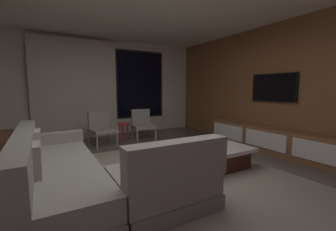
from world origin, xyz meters
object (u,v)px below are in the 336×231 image
object	(u,v)px
coffee_table	(208,155)
mounted_tv	(273,88)
accent_chair_by_curtain	(101,127)
media_console	(273,141)
sectional_couch	(84,176)
accent_chair_near_window	(142,123)
book_stack_on_coffee_table	(203,144)
side_stool	(124,127)

from	to	relation	value
coffee_table	mounted_tv	size ratio (longest dim) A/B	1.13
accent_chair_by_curtain	media_console	xyz separation A→B (m)	(2.94, -2.44, -0.18)
sectional_couch	media_console	distance (m)	3.74
accent_chair_near_window	book_stack_on_coffee_table	bearing A→B (deg)	-90.36
coffee_table	book_stack_on_coffee_table	world-z (taller)	book_stack_on_coffee_table
coffee_table	book_stack_on_coffee_table	distance (m)	0.31
sectional_couch	accent_chair_near_window	world-z (taller)	sectional_couch
sectional_couch	media_console	xyz separation A→B (m)	(3.74, 0.11, -0.04)
sectional_couch	coffee_table	xyz separation A→B (m)	(2.06, 0.20, -0.10)
coffee_table	media_console	size ratio (longest dim) A/B	0.37
coffee_table	book_stack_on_coffee_table	bearing A→B (deg)	-151.21
book_stack_on_coffee_table	side_stool	size ratio (longest dim) A/B	0.63
sectional_couch	accent_chair_near_window	xyz separation A→B (m)	(1.89, 2.63, 0.14)
coffee_table	side_stool	world-z (taller)	side_stool
book_stack_on_coffee_table	side_stool	distance (m)	2.58
book_stack_on_coffee_table	sectional_couch	bearing A→B (deg)	-177.15
mounted_tv	sectional_couch	bearing A→B (deg)	-175.47
coffee_table	accent_chair_near_window	world-z (taller)	accent_chair_near_window
sectional_couch	accent_chair_near_window	distance (m)	3.24
accent_chair_near_window	sectional_couch	bearing A→B (deg)	-125.74
coffee_table	accent_chair_by_curtain	size ratio (longest dim) A/B	1.49
sectional_couch	media_console	bearing A→B (deg)	1.72
accent_chair_by_curtain	book_stack_on_coffee_table	bearing A→B (deg)	-66.39
accent_chair_near_window	media_console	distance (m)	3.13
book_stack_on_coffee_table	accent_chair_by_curtain	xyz separation A→B (m)	(-1.07, 2.46, 0.02)
accent_chair_near_window	side_stool	world-z (taller)	accent_chair_near_window
accent_chair_near_window	media_console	bearing A→B (deg)	-53.68
mounted_tv	book_stack_on_coffee_table	bearing A→B (deg)	-173.94
sectional_couch	accent_chair_by_curtain	world-z (taller)	sectional_couch
book_stack_on_coffee_table	accent_chair_near_window	distance (m)	2.54
side_stool	mounted_tv	distance (m)	3.58
sectional_couch	media_console	world-z (taller)	sectional_couch
sectional_couch	mounted_tv	bearing A→B (deg)	4.53
accent_chair_near_window	mounted_tv	bearing A→B (deg)	-48.79
media_console	sectional_couch	bearing A→B (deg)	-178.28
accent_chair_near_window	accent_chair_by_curtain	size ratio (longest dim) A/B	1.00
coffee_table	sectional_couch	bearing A→B (deg)	-174.58
media_console	mounted_tv	bearing A→B (deg)	47.58
sectional_couch	side_stool	size ratio (longest dim) A/B	5.43
accent_chair_near_window	media_console	xyz separation A→B (m)	(1.85, -2.52, -0.18)
accent_chair_near_window	accent_chair_by_curtain	bearing A→B (deg)	-175.77
side_stool	mounted_tv	xyz separation A→B (m)	(2.55, -2.31, 0.98)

